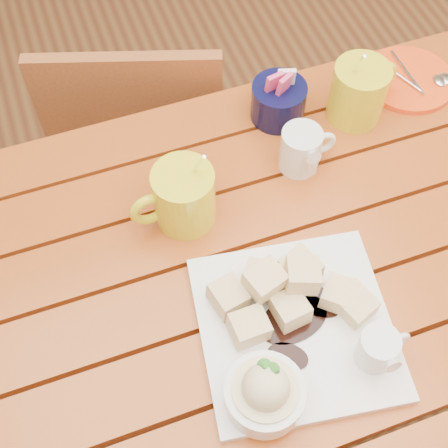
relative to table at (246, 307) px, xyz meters
name	(u,v)px	position (x,y,z in m)	size (l,w,h in m)	color
ground	(239,410)	(0.00, 0.00, -0.64)	(5.00, 5.00, 0.00)	brown
table	(246,307)	(0.00, 0.00, 0.00)	(1.20, 0.79, 0.75)	#8E3C12
dessert_plate	(290,338)	(0.02, -0.13, 0.14)	(0.32, 0.32, 0.11)	white
coffee_mug_left	(182,197)	(-0.06, 0.15, 0.17)	(0.14, 0.10, 0.17)	yellow
coffee_mug_right	(360,91)	(0.31, 0.26, 0.17)	(0.14, 0.10, 0.17)	yellow
cream_pitcher	(302,149)	(0.17, 0.18, 0.15)	(0.10, 0.08, 0.09)	white
sugar_caddy	(278,101)	(0.17, 0.30, 0.15)	(0.10, 0.10, 0.11)	black
orange_saucer	(410,79)	(0.45, 0.29, 0.11)	(0.18, 0.18, 0.02)	#FF4B16
chair_far	(144,138)	(-0.04, 0.58, -0.19)	(0.48, 0.48, 0.81)	brown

